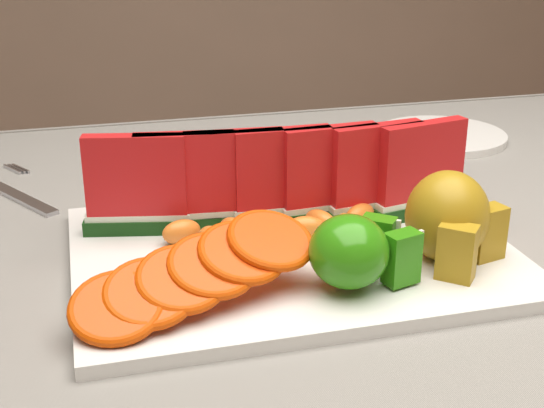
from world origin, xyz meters
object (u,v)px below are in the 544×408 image
fork (13,191)px  side_plate (441,136)px  platter (292,253)px  apple_cluster (356,251)px  pear_cluster (450,219)px

fork → side_plate: bearing=6.8°
platter → side_plate: size_ratio=1.80×
side_plate → fork: side_plate is taller
apple_cluster → pear_cluster: (0.10, 0.03, 0.01)m
platter → side_plate: 0.44m
apple_cluster → side_plate: (0.28, 0.40, -0.04)m
platter → apple_cluster: apple_cluster is taller
apple_cluster → pear_cluster: pear_cluster is taller
apple_cluster → side_plate: apple_cluster is taller
platter → fork: (-0.26, 0.25, -0.00)m
pear_cluster → apple_cluster: bearing=-163.7°
side_plate → fork: size_ratio=1.21×
pear_cluster → fork: (-0.39, 0.30, -0.05)m
platter → apple_cluster: bearing=-71.6°
side_plate → pear_cluster: bearing=-116.0°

